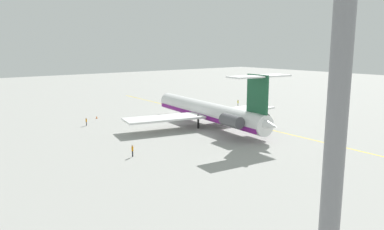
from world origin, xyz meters
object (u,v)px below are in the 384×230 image
at_px(ground_crew_near_tail, 132,149).
at_px(light_mast, 340,72).
at_px(ground_crew_near_nose, 238,102).
at_px(main_jetliner, 210,112).
at_px(ground_crew_portside, 86,121).
at_px(safety_cone_nose, 97,117).

distance_m(ground_crew_near_tail, light_mast, 45.68).
xyz_separation_m(ground_crew_near_nose, ground_crew_near_tail, (-23.89, 45.66, -0.00)).
bearing_deg(main_jetliner, ground_crew_portside, 56.28).
bearing_deg(ground_crew_near_nose, ground_crew_near_tail, 88.80).
height_order(ground_crew_near_nose, safety_cone_nose, ground_crew_near_nose).
distance_m(ground_crew_near_nose, ground_crew_near_tail, 51.53).
relative_size(safety_cone_nose, light_mast, 0.02).
xyz_separation_m(main_jetliner, light_mast, (-49.65, 37.46, 12.19)).
height_order(ground_crew_portside, light_mast, light_mast).
xyz_separation_m(ground_crew_near_tail, safety_cone_nose, (31.24, -8.14, -0.87)).
distance_m(main_jetliner, ground_crew_portside, 25.60).
distance_m(ground_crew_portside, light_mast, 69.98).
relative_size(ground_crew_portside, safety_cone_nose, 2.98).
bearing_deg(ground_crew_near_tail, ground_crew_near_nose, 88.43).
height_order(safety_cone_nose, light_mast, light_mast).
bearing_deg(light_mast, ground_crew_portside, -15.21).
relative_size(main_jetliner, ground_crew_portside, 24.05).
relative_size(ground_crew_near_nose, ground_crew_portside, 1.10).
relative_size(ground_crew_near_nose, ground_crew_near_tail, 1.00).
distance_m(ground_crew_near_tail, ground_crew_portside, 25.46).
bearing_deg(ground_crew_portside, ground_crew_near_tail, -98.86).
bearing_deg(ground_crew_near_tail, ground_crew_portside, 143.43).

